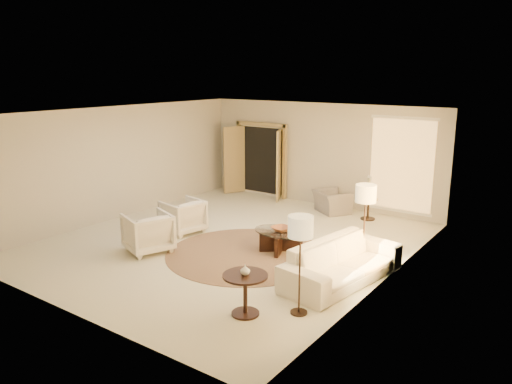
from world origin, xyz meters
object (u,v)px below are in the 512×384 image
Objects in this scene: end_table at (245,287)px; bowl at (281,229)px; armchair_left at (183,214)px; side_table at (368,207)px; side_vase at (369,194)px; end_vase at (245,270)px; sofa at (342,262)px; armchair_right at (148,231)px; accent_chair at (332,198)px; floor_lamp_near at (366,197)px; coffee_table at (281,239)px; floor_lamp_far at (301,231)px.

bowl is at bearing 111.67° from end_table.
side_table is at bearing 149.99° from armchair_left.
end_vase is at bearing -85.04° from side_vase.
end_table is 0.28m from end_vase.
sofa is 2.12m from end_vase.
armchair_right reaches higher than accent_chair.
accent_chair is at bearing 104.75° from end_vase.
floor_lamp_near is 3.25m from side_vase.
side_table is at bearing 180.00° from side_vase.
coffee_table is at bearing -99.56° from side_vase.
armchair_left reaches higher than side_vase.
armchair_left is 0.95× the size of accent_chair.
floor_lamp_far reaches higher than accent_chair.
floor_lamp_near is at bearing 8.23° from coffee_table.
armchair_right is 1.00× the size of accent_chair.
end_table is 0.44× the size of floor_lamp_far.
coffee_table is at bearing 111.67° from end_table.
bowl is (-1.69, -0.24, -0.87)m from floor_lamp_near.
floor_lamp_far reaches higher than armchair_right.
floor_lamp_near is (3.93, 1.82, 0.91)m from armchair_right.
bowl is at bearing -99.56° from side_vase.
side_vase is (-0.51, 5.84, 0.22)m from end_table.
end_vase reaches higher than bowl.
coffee_table is 2.02m from floor_lamp_near.
floor_lamp_far is 2.85m from bowl.
armchair_right is at bearing -144.76° from coffee_table.
accent_chair is at bearing 112.22° from floor_lamp_far.
side_table is 2.25× the size of side_vase.
accent_chair reaches higher than sofa.
armchair_left is 4.34m from floor_lamp_near.
end_table is at bearing 67.80° from armchair_left.
coffee_table is 3.79× the size of bowl.
floor_lamp_near is at bearing -68.69° from side_vase.
armchair_right reaches higher than sofa.
floor_lamp_far is (1.69, -2.13, 1.05)m from coffee_table.
armchair_right is 2.74m from coffee_table.
floor_lamp_far reaches higher than end_vase.
end_table is at bearing 138.47° from accent_chair.
armchair_right is at bearing 162.14° from end_vase.
side_vase is (3.06, 3.45, 0.24)m from armchair_left.
accent_chair is at bearing 98.78° from bowl.
side_table is (-1.15, 3.85, -0.03)m from sofa.
side_vase reaches higher than side_table.
armchair_left is at bearing 93.66° from accent_chair.
armchair_right is 2.73m from bowl.
sofa is at bearing 90.00° from floor_lamp_far.
sofa is 1.60× the size of floor_lamp_far.
floor_lamp_near is (4.22, 0.49, 0.93)m from armchair_left.
bowl is at bearing 132.50° from accent_chair.
end_table reaches higher than coffee_table.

